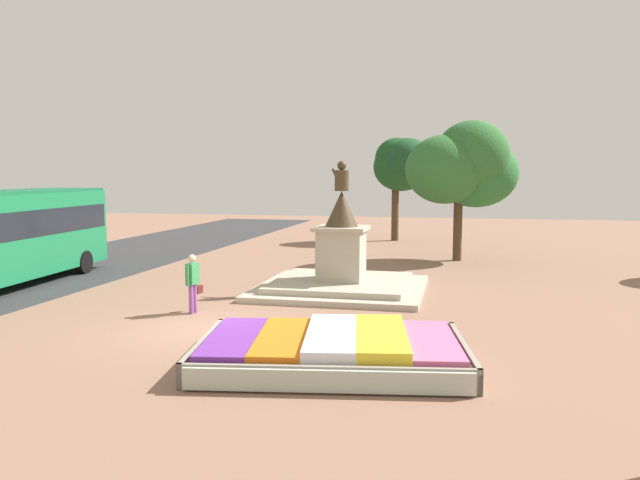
{
  "coord_description": "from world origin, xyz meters",
  "views": [
    {
      "loc": [
        6.04,
        -14.2,
        3.86
      ],
      "look_at": [
        2.17,
        2.88,
        2.0
      ],
      "focal_mm": 35.0,
      "sensor_mm": 36.0,
      "label": 1
    }
  ],
  "objects_px": {
    "statue_monument": "(341,268)",
    "pedestrian_with_handbag": "(193,280)",
    "flower_planter": "(333,350)",
    "city_bus": "(4,232)"
  },
  "relations": [
    {
      "from": "statue_monument",
      "to": "pedestrian_with_handbag",
      "type": "distance_m",
      "value": 5.39
    },
    {
      "from": "flower_planter",
      "to": "pedestrian_with_handbag",
      "type": "relative_size",
      "value": 3.58
    },
    {
      "from": "city_bus",
      "to": "pedestrian_with_handbag",
      "type": "xyz_separation_m",
      "value": [
        7.92,
        -2.29,
        -0.97
      ]
    },
    {
      "from": "statue_monument",
      "to": "city_bus",
      "type": "distance_m",
      "value": 11.53
    },
    {
      "from": "flower_planter",
      "to": "statue_monument",
      "type": "relative_size",
      "value": 1.09
    },
    {
      "from": "statue_monument",
      "to": "pedestrian_with_handbag",
      "type": "relative_size",
      "value": 3.28
    },
    {
      "from": "city_bus",
      "to": "statue_monument",
      "type": "bearing_deg",
      "value": 9.46
    },
    {
      "from": "flower_planter",
      "to": "city_bus",
      "type": "distance_m",
      "value": 14.12
    },
    {
      "from": "city_bus",
      "to": "pedestrian_with_handbag",
      "type": "height_order",
      "value": "city_bus"
    },
    {
      "from": "statue_monument",
      "to": "city_bus",
      "type": "height_order",
      "value": "statue_monument"
    }
  ]
}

